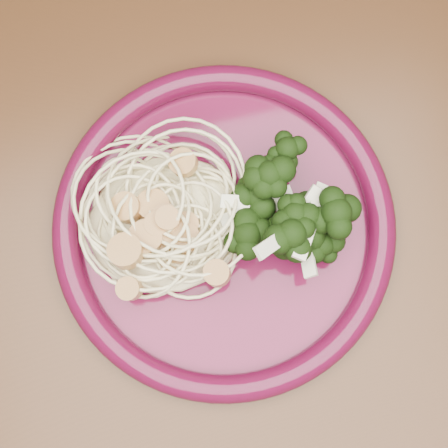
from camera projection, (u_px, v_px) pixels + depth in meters
dining_table at (254, 209)px, 0.60m from camera, size 1.20×0.80×0.75m
dinner_plate at (224, 227)px, 0.48m from camera, size 0.33×0.33×0.02m
spaghetti_pile at (166, 221)px, 0.47m from camera, size 0.15×0.14×0.03m
scallop_cluster at (162, 211)px, 0.44m from camera, size 0.15×0.15×0.04m
broccoli_pile at (296, 226)px, 0.46m from camera, size 0.11×0.15×0.05m
onion_garnish at (301, 218)px, 0.43m from camera, size 0.08×0.10×0.05m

